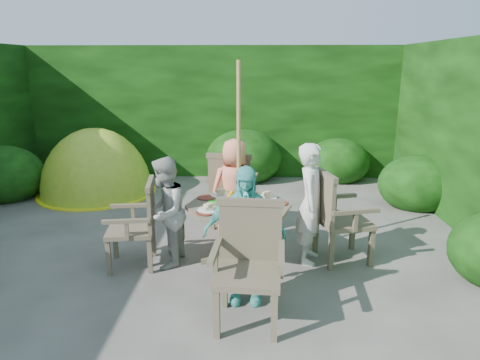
{
  "coord_description": "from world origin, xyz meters",
  "views": [
    {
      "loc": [
        0.8,
        -4.69,
        2.16
      ],
      "look_at": [
        0.64,
        0.13,
        0.85
      ],
      "focal_mm": 32.0,
      "sensor_mm": 36.0,
      "label": 1
    }
  ],
  "objects_px": {
    "parasol_pole": "(239,167)",
    "garden_chair_front": "(249,261)",
    "garden_chair_right": "(337,215)",
    "garden_chair_left": "(138,223)",
    "child_right": "(311,204)",
    "garden_chair_back": "(232,189)",
    "child_back": "(235,188)",
    "patio_table": "(239,214)",
    "child_left": "(165,213)",
    "dome_tent": "(98,193)",
    "child_front": "(244,235)"
  },
  "relations": [
    {
      "from": "child_front",
      "to": "garden_chair_front",
      "type": "bearing_deg",
      "value": -81.29
    },
    {
      "from": "parasol_pole",
      "to": "garden_chair_front",
      "type": "distance_m",
      "value": 1.23
    },
    {
      "from": "parasol_pole",
      "to": "dome_tent",
      "type": "distance_m",
      "value": 3.78
    },
    {
      "from": "child_right",
      "to": "child_front",
      "type": "distance_m",
      "value": 1.13
    },
    {
      "from": "parasol_pole",
      "to": "child_left",
      "type": "relative_size",
      "value": 1.81
    },
    {
      "from": "child_back",
      "to": "garden_chair_right",
      "type": "bearing_deg",
      "value": 135.0
    },
    {
      "from": "patio_table",
      "to": "garden_chair_right",
      "type": "xyz_separation_m",
      "value": [
        1.08,
        0.1,
        -0.04
      ]
    },
    {
      "from": "garden_chair_right",
      "to": "child_front",
      "type": "bearing_deg",
      "value": 118.57
    },
    {
      "from": "garden_chair_right",
      "to": "garden_chair_left",
      "type": "height_order",
      "value": "garden_chair_right"
    },
    {
      "from": "garden_chair_back",
      "to": "child_back",
      "type": "bearing_deg",
      "value": 109.19
    },
    {
      "from": "child_left",
      "to": "garden_chair_back",
      "type": "bearing_deg",
      "value": 153.57
    },
    {
      "from": "garden_chair_right",
      "to": "child_left",
      "type": "bearing_deg",
      "value": 82.38
    },
    {
      "from": "garden_chair_left",
      "to": "garden_chair_front",
      "type": "xyz_separation_m",
      "value": [
        1.22,
        -0.98,
        0.04
      ]
    },
    {
      "from": "child_right",
      "to": "child_back",
      "type": "relative_size",
      "value": 1.06
    },
    {
      "from": "garden_chair_left",
      "to": "patio_table",
      "type": "bearing_deg",
      "value": 87.25
    },
    {
      "from": "garden_chair_back",
      "to": "child_back",
      "type": "relative_size",
      "value": 0.8
    },
    {
      "from": "garden_chair_back",
      "to": "child_back",
      "type": "xyz_separation_m",
      "value": [
        0.05,
        -0.29,
        0.1
      ]
    },
    {
      "from": "garden_chair_left",
      "to": "dome_tent",
      "type": "xyz_separation_m",
      "value": [
        -1.45,
        2.68,
        -0.49
      ]
    },
    {
      "from": "dome_tent",
      "to": "garden_chair_front",
      "type": "bearing_deg",
      "value": -42.98
    },
    {
      "from": "garden_chair_back",
      "to": "child_back",
      "type": "height_order",
      "value": "child_back"
    },
    {
      "from": "garden_chair_front",
      "to": "dome_tent",
      "type": "bearing_deg",
      "value": 129.93
    },
    {
      "from": "garden_chair_back",
      "to": "child_left",
      "type": "bearing_deg",
      "value": 69.34
    },
    {
      "from": "child_right",
      "to": "child_left",
      "type": "distance_m",
      "value": 1.6
    },
    {
      "from": "patio_table",
      "to": "child_front",
      "type": "height_order",
      "value": "child_front"
    },
    {
      "from": "patio_table",
      "to": "parasol_pole",
      "type": "distance_m",
      "value": 0.53
    },
    {
      "from": "parasol_pole",
      "to": "garden_chair_right",
      "type": "relative_size",
      "value": 2.19
    },
    {
      "from": "garden_chair_front",
      "to": "child_right",
      "type": "bearing_deg",
      "value": 63.9
    },
    {
      "from": "garden_chair_left",
      "to": "dome_tent",
      "type": "height_order",
      "value": "dome_tent"
    },
    {
      "from": "garden_chair_back",
      "to": "dome_tent",
      "type": "distance_m",
      "value": 2.88
    },
    {
      "from": "patio_table",
      "to": "garden_chair_right",
      "type": "relative_size",
      "value": 1.28
    },
    {
      "from": "parasol_pole",
      "to": "garden_chair_left",
      "type": "bearing_deg",
      "value": -174.43
    },
    {
      "from": "parasol_pole",
      "to": "child_back",
      "type": "bearing_deg",
      "value": 95.76
    },
    {
      "from": "garden_chair_left",
      "to": "garden_chair_front",
      "type": "height_order",
      "value": "garden_chair_front"
    },
    {
      "from": "garden_chair_right",
      "to": "garden_chair_back",
      "type": "distance_m",
      "value": 1.57
    },
    {
      "from": "patio_table",
      "to": "garden_chair_right",
      "type": "distance_m",
      "value": 1.09
    },
    {
      "from": "parasol_pole",
      "to": "garden_chair_back",
      "type": "xyz_separation_m",
      "value": [
        -0.13,
        1.09,
        -0.56
      ]
    },
    {
      "from": "garden_chair_left",
      "to": "child_right",
      "type": "xyz_separation_m",
      "value": [
        1.89,
        0.19,
        0.18
      ]
    },
    {
      "from": "parasol_pole",
      "to": "child_back",
      "type": "xyz_separation_m",
      "value": [
        -0.08,
        0.8,
        -0.47
      ]
    },
    {
      "from": "patio_table",
      "to": "garden_chair_back",
      "type": "distance_m",
      "value": 1.09
    },
    {
      "from": "child_left",
      "to": "dome_tent",
      "type": "xyz_separation_m",
      "value": [
        -1.75,
        2.65,
        -0.61
      ]
    },
    {
      "from": "child_front",
      "to": "dome_tent",
      "type": "height_order",
      "value": "child_front"
    },
    {
      "from": "garden_chair_front",
      "to": "child_back",
      "type": "height_order",
      "value": "child_back"
    },
    {
      "from": "garden_chair_right",
      "to": "garden_chair_back",
      "type": "xyz_separation_m",
      "value": [
        -1.22,
        0.99,
        0.0
      ]
    },
    {
      "from": "parasol_pole",
      "to": "garden_chair_front",
      "type": "relative_size",
      "value": 2.2
    },
    {
      "from": "garden_chair_right",
      "to": "garden_chair_front",
      "type": "bearing_deg",
      "value": 127.83
    },
    {
      "from": "garden_chair_front",
      "to": "child_front",
      "type": "bearing_deg",
      "value": 102.5
    },
    {
      "from": "child_front",
      "to": "dome_tent",
      "type": "distance_m",
      "value": 4.32
    },
    {
      "from": "parasol_pole",
      "to": "garden_chair_back",
      "type": "relative_size",
      "value": 2.18
    },
    {
      "from": "child_right",
      "to": "child_back",
      "type": "xyz_separation_m",
      "value": [
        -0.88,
        0.72,
        -0.04
      ]
    },
    {
      "from": "patio_table",
      "to": "garden_chair_back",
      "type": "bearing_deg",
      "value": 97.17
    }
  ]
}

